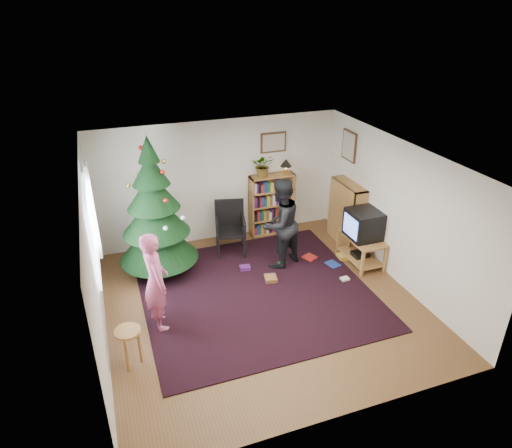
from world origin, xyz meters
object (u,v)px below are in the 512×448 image
object	(u,v)px
picture_back	(273,142)
person_by_chair	(280,224)
bookshelf_right	(346,213)
table_lamp	(286,164)
tv_stand	(361,247)
picture_right	(349,146)
stool	(129,338)
crt_tv	(364,224)
potted_plant	(263,165)
person_standing	(156,281)
armchair	(229,225)
bookshelf_back	(272,203)
christmas_tree	(155,218)

from	to	relation	value
picture_back	person_by_chair	distance (m)	1.86
bookshelf_right	table_lamp	size ratio (longest dim) A/B	4.11
person_by_chair	tv_stand	bearing A→B (deg)	139.11
picture_right	stool	bearing A→B (deg)	-152.00
picture_back	crt_tv	world-z (taller)	picture_back
bookshelf_right	crt_tv	world-z (taller)	bookshelf_right
picture_back	bookshelf_right	bearing A→B (deg)	-42.15
potted_plant	person_standing	bearing A→B (deg)	-137.59
armchair	person_standing	world-z (taller)	person_standing
picture_right	person_by_chair	distance (m)	2.18
bookshelf_back	stool	xyz separation A→B (m)	(-3.28, -3.08, -0.21)
tv_stand	crt_tv	xyz separation A→B (m)	(-0.00, 0.00, 0.49)
christmas_tree	potted_plant	bearing A→B (deg)	18.37
armchair	table_lamp	distance (m)	1.74
picture_back	bookshelf_back	bearing A→B (deg)	-115.98
person_standing	table_lamp	xyz separation A→B (m)	(3.08, 2.36, 0.71)
bookshelf_back	tv_stand	xyz separation A→B (m)	(1.14, -1.76, -0.34)
bookshelf_back	bookshelf_right	distance (m)	1.57
bookshelf_back	person_by_chair	distance (m)	1.38
stool	table_lamp	bearing A→B (deg)	40.63
picture_right	potted_plant	size ratio (longest dim) A/B	1.27
bookshelf_back	table_lamp	size ratio (longest dim) A/B	4.11
potted_plant	table_lamp	world-z (taller)	potted_plant
bookshelf_right	stool	distance (m)	5.02
picture_back	picture_right	distance (m)	1.51
bookshelf_right	potted_plant	xyz separation A→B (m)	(-1.46, 0.94, 0.87)
picture_back	tv_stand	bearing A→B (deg)	-60.59
picture_right	christmas_tree	bearing A→B (deg)	-177.36
tv_stand	bookshelf_back	bearing A→B (deg)	122.79
picture_right	stool	world-z (taller)	picture_right
stool	table_lamp	world-z (taller)	table_lamp
picture_back	table_lamp	distance (m)	0.51
tv_stand	table_lamp	xyz separation A→B (m)	(-0.84, 1.76, 1.18)
table_lamp	picture_back	bearing A→B (deg)	150.04
person_standing	crt_tv	bearing A→B (deg)	-89.02
picture_right	stool	size ratio (longest dim) A/B	1.02
bookshelf_back	potted_plant	size ratio (longest dim) A/B	2.75
tv_stand	stool	bearing A→B (deg)	-163.47
bookshelf_back	armchair	world-z (taller)	bookshelf_back
christmas_tree	crt_tv	size ratio (longest dim) A/B	4.26
person_by_chair	table_lamp	world-z (taller)	person_by_chair
crt_tv	tv_stand	bearing A→B (deg)	0.00
picture_right	crt_tv	world-z (taller)	picture_right
tv_stand	crt_tv	bearing A→B (deg)	180.00
bookshelf_back	tv_stand	size ratio (longest dim) A/B	1.35
christmas_tree	bookshelf_right	size ratio (longest dim) A/B	1.99
bookshelf_right	armchair	world-z (taller)	bookshelf_right
potted_plant	picture_right	bearing A→B (deg)	-20.35
bookshelf_back	picture_right	bearing A→B (deg)	-22.99
potted_plant	person_by_chair	bearing A→B (deg)	-96.61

